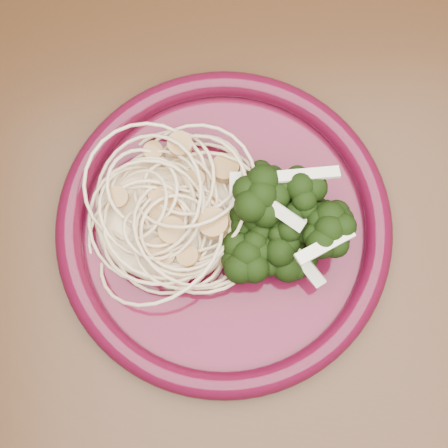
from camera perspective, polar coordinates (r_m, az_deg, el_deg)
name	(u,v)px	position (r m, az deg, el deg)	size (l,w,h in m)	color
dining_table	(146,235)	(0.64, -7.15, -0.98)	(1.20, 0.80, 0.75)	#472814
dinner_plate	(224,227)	(0.53, 0.00, -0.25)	(0.36, 0.36, 0.02)	#530C22
spaghetti_pile	(171,213)	(0.52, -4.83, 1.00)	(0.13, 0.12, 0.03)	#F9DFAF
scallop_cluster	(168,202)	(0.49, -5.17, 2.06)	(0.12, 0.12, 0.04)	tan
broccoli_pile	(290,234)	(0.51, 6.06, -0.94)	(0.08, 0.14, 0.05)	black
onion_garnish	(294,225)	(0.48, 6.42, -0.13)	(0.06, 0.09, 0.05)	white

